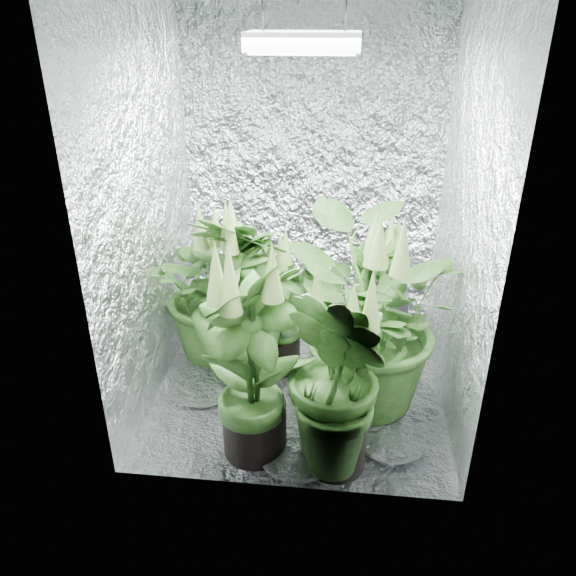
# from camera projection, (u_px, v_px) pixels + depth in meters

# --- Properties ---
(ground) EXTENTS (1.60, 1.60, 0.00)m
(ground) POSITION_uv_depth(u_px,v_px,m) (300.00, 383.00, 3.28)
(ground) COLOR silver
(ground) RESTS_ON ground
(walls) EXTENTS (1.62, 1.62, 2.00)m
(walls) POSITION_uv_depth(u_px,v_px,m) (302.00, 220.00, 2.83)
(walls) COLOR silver
(walls) RESTS_ON ground
(grow_lamp) EXTENTS (0.50, 0.30, 0.22)m
(grow_lamp) POSITION_uv_depth(u_px,v_px,m) (304.00, 42.00, 2.46)
(grow_lamp) COLOR gray
(grow_lamp) RESTS_ON ceiling
(plant_a) EXTENTS (1.02, 1.02, 0.98)m
(plant_a) POSITION_uv_depth(u_px,v_px,m) (217.00, 289.00, 3.34)
(plant_a) COLOR black
(plant_a) RESTS_ON ground
(plant_b) EXTENTS (0.53, 0.53, 0.87)m
(plant_b) POSITION_uv_depth(u_px,v_px,m) (279.00, 310.00, 3.25)
(plant_b) COLOR black
(plant_b) RESTS_ON ground
(plant_c) EXTENTS (0.53, 0.53, 0.85)m
(plant_c) POSITION_uv_depth(u_px,v_px,m) (374.00, 290.00, 3.50)
(plant_c) COLOR black
(plant_c) RESTS_ON ground
(plant_d) EXTENTS (0.68, 0.68, 1.07)m
(plant_d) POSITION_uv_depth(u_px,v_px,m) (239.00, 298.00, 3.15)
(plant_d) COLOR black
(plant_d) RESTS_ON ground
(plant_e) EXTENTS (1.11, 1.11, 1.14)m
(plant_e) POSITION_uv_depth(u_px,v_px,m) (366.00, 322.00, 2.83)
(plant_e) COLOR black
(plant_e) RESTS_ON ground
(plant_f) EXTENTS (0.76, 0.76, 1.13)m
(plant_f) POSITION_uv_depth(u_px,v_px,m) (252.00, 362.00, 2.55)
(plant_f) COLOR black
(plant_f) RESTS_ON ground
(plant_g) EXTENTS (0.71, 0.71, 1.04)m
(plant_g) POSITION_uv_depth(u_px,v_px,m) (339.00, 381.00, 2.48)
(plant_g) COLOR black
(plant_g) RESTS_ON ground
(circulation_fan) EXTENTS (0.19, 0.28, 0.34)m
(circulation_fan) POSITION_uv_depth(u_px,v_px,m) (403.00, 329.00, 3.55)
(circulation_fan) COLOR black
(circulation_fan) RESTS_ON ground
(plant_label) EXTENTS (0.06, 0.03, 0.09)m
(plant_label) POSITION_uv_depth(u_px,v_px,m) (350.00, 419.00, 2.53)
(plant_label) COLOR white
(plant_label) RESTS_ON plant_g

